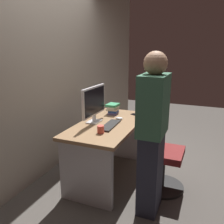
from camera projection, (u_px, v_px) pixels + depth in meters
name	position (u px, v px, depth m)	size (l,w,h in m)	color
ground_plane	(109.00, 176.00, 3.24)	(9.00, 9.00, 0.00)	#4C4742
wall_back	(47.00, 60.00, 3.16)	(6.40, 0.10, 3.00)	#9E9384
desk	(108.00, 141.00, 3.10)	(1.36, 0.70, 0.74)	#93704C
office_chair	(159.00, 155.00, 2.89)	(0.52, 0.52, 0.94)	black
person_at_desk	(152.00, 135.00, 2.37)	(0.40, 0.24, 1.64)	#262838
monitor	(94.00, 102.00, 3.01)	(0.54, 0.15, 0.46)	silver
keyboard	(110.00, 125.00, 2.93)	(0.43, 0.13, 0.02)	#262626
mouse	(119.00, 118.00, 3.18)	(0.06, 0.10, 0.03)	white
cup_near_keyboard	(101.00, 129.00, 2.69)	(0.08, 0.08, 0.09)	#D84C3F
book_stack	(113.00, 109.00, 3.44)	(0.21, 0.18, 0.14)	#594C72
cell_phone	(136.00, 115.00, 3.39)	(0.07, 0.14, 0.01)	black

